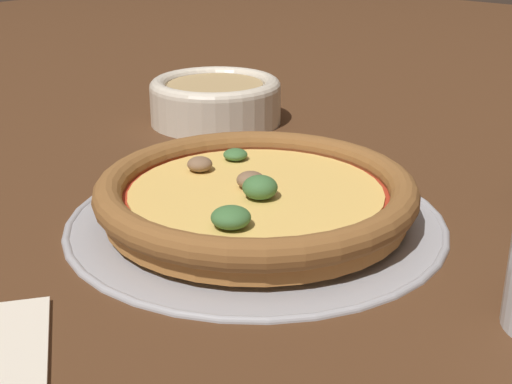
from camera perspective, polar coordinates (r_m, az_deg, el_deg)
ground_plane at (r=0.59m, az=0.00°, el=-2.40°), size 3.00×3.00×0.00m
pizza_tray at (r=0.59m, az=0.00°, el=-2.11°), size 0.32×0.32×0.01m
pizza at (r=0.58m, az=-0.02°, el=-0.18°), size 0.26×0.26×0.04m
bowl_near at (r=0.87m, az=-3.26°, el=7.48°), size 0.16×0.16×0.05m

